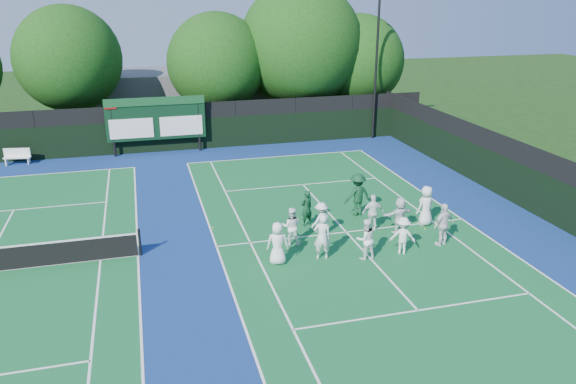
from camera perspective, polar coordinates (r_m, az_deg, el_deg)
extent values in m
plane|color=#15340E|center=(22.96, 6.82, -5.05)|extent=(120.00, 120.00, 0.00)
cube|color=navy|center=(22.50, -8.58, -5.67)|extent=(34.00, 32.00, 0.01)
cube|color=#135C2B|center=(23.80, 5.93, -4.07)|extent=(10.97, 23.77, 0.00)
cube|color=silver|center=(34.49, -1.08, 3.61)|extent=(10.97, 0.08, 0.00)
cube|color=silver|center=(22.55, -7.27, -5.51)|extent=(0.08, 23.77, 0.00)
cube|color=silver|center=(26.16, 17.24, -2.64)|extent=(0.08, 23.77, 0.00)
cube|color=silver|center=(22.74, -3.85, -5.16)|extent=(0.08, 23.77, 0.00)
cube|color=silver|center=(25.48, 14.62, -2.98)|extent=(0.08, 23.77, 0.00)
cube|color=silver|center=(18.65, 13.05, -11.64)|extent=(8.23, 0.08, 0.00)
cube|color=silver|center=(29.44, 1.52, 0.76)|extent=(8.23, 0.08, 0.00)
cube|color=silver|center=(23.80, 5.93, -4.06)|extent=(0.08, 12.80, 0.00)
cube|color=silver|center=(34.07, -24.58, 1.59)|extent=(10.97, 0.08, 0.00)
cube|color=silver|center=(22.41, -15.00, -6.23)|extent=(0.08, 23.77, 0.00)
cube|color=silver|center=(22.48, -18.51, -6.52)|extent=(0.08, 23.77, 0.00)
cube|color=silver|center=(28.95, -26.10, -1.66)|extent=(8.23, 0.08, 0.00)
cube|color=black|center=(36.35, -11.57, 5.66)|extent=(34.00, 0.08, 2.00)
cube|color=black|center=(36.03, -11.73, 7.98)|extent=(34.00, 0.05, 1.00)
cube|color=black|center=(27.82, 23.61, 0.07)|extent=(0.08, 32.00, 2.00)
cube|color=black|center=(27.40, 24.03, 3.03)|extent=(0.05, 32.00, 1.00)
cylinder|color=black|center=(35.77, -17.39, 6.17)|extent=(0.16, 0.16, 3.50)
cylinder|color=black|center=(35.92, -9.05, 6.88)|extent=(0.16, 0.16, 3.50)
cube|color=black|center=(35.65, -13.27, 7.25)|extent=(6.00, 0.15, 2.60)
cube|color=#144620|center=(35.35, -13.40, 8.96)|extent=(6.00, 0.05, 0.50)
cube|color=white|center=(35.65, -15.61, 6.22)|extent=(2.60, 0.04, 1.20)
cube|color=white|center=(35.74, -10.79, 6.63)|extent=(2.60, 0.04, 1.20)
cube|color=maroon|center=(35.38, -17.63, 8.42)|extent=(0.70, 0.04, 0.50)
cube|color=#58575C|center=(44.34, -7.21, 9.71)|extent=(18.00, 6.00, 4.00)
cylinder|color=black|center=(38.54, 8.96, 12.65)|extent=(0.16, 0.16, 10.00)
cylinder|color=black|center=(22.18, -14.83, -4.96)|extent=(0.10, 0.10, 1.10)
cube|color=white|center=(36.45, -25.80, 3.17)|extent=(1.55, 0.65, 0.06)
cube|color=white|center=(36.52, -25.83, 3.66)|extent=(1.49, 0.31, 0.50)
cube|color=white|center=(36.62, -26.67, 2.75)|extent=(0.12, 0.36, 0.40)
cube|color=white|center=(36.39, -24.83, 2.93)|extent=(0.12, 0.36, 0.40)
cylinder|color=#311E0D|center=(39.80, -20.71, 6.76)|extent=(0.44, 0.44, 3.05)
sphere|color=#113A0D|center=(39.18, -21.43, 12.50)|extent=(6.67, 6.67, 6.67)
sphere|color=#113A0D|center=(39.50, -20.39, 11.68)|extent=(4.67, 4.67, 4.67)
cylinder|color=#311E0D|center=(40.03, -7.02, 7.55)|extent=(0.44, 0.44, 2.50)
sphere|color=#113A0D|center=(39.42, -7.26, 12.92)|extent=(6.72, 6.72, 6.72)
sphere|color=#113A0D|center=(39.88, -6.41, 12.06)|extent=(4.71, 4.71, 4.71)
cylinder|color=#311E0D|center=(41.23, 1.27, 8.31)|extent=(0.44, 0.44, 2.87)
sphere|color=#113A0D|center=(40.57, 1.32, 14.76)|extent=(8.59, 8.59, 8.59)
sphere|color=#113A0D|center=(41.11, 2.01, 13.62)|extent=(6.01, 6.01, 6.01)
cylinder|color=#311E0D|center=(42.69, 6.93, 8.22)|extent=(0.44, 0.44, 2.37)
sphere|color=#113A0D|center=(42.12, 7.14, 13.12)|extent=(6.62, 6.62, 6.62)
sphere|color=#113A0D|center=(42.70, 7.72, 12.29)|extent=(4.64, 4.64, 4.64)
sphere|color=gold|center=(21.99, -3.38, -6.00)|extent=(0.07, 0.07, 0.07)
sphere|color=gold|center=(25.12, 14.88, -3.29)|extent=(0.07, 0.07, 0.07)
sphere|color=gold|center=(24.25, -7.62, -3.61)|extent=(0.07, 0.07, 0.07)
sphere|color=gold|center=(24.63, 13.71, -3.65)|extent=(0.07, 0.07, 0.07)
imported|color=white|center=(20.72, -1.06, -5.23)|extent=(0.91, 0.71, 1.65)
imported|color=white|center=(21.10, 3.49, -4.56)|extent=(0.73, 0.55, 1.80)
imported|color=white|center=(21.31, 7.89, -4.75)|extent=(0.82, 0.67, 1.61)
imported|color=white|center=(21.97, 11.58, -4.37)|extent=(1.10, 0.89, 1.49)
imported|color=silver|center=(23.02, 15.51, -3.20)|extent=(1.11, 0.73, 1.76)
imported|color=white|center=(22.28, 0.35, -3.50)|extent=(0.91, 0.81, 1.56)
imported|color=silver|center=(23.06, 3.39, -2.82)|extent=(1.10, 0.89, 1.48)
imported|color=white|center=(23.86, 8.63, -2.08)|extent=(0.97, 0.49, 1.60)
imported|color=white|center=(23.85, 11.26, -2.33)|extent=(1.49, 0.73, 1.53)
imported|color=white|center=(24.81, 13.83, -1.37)|extent=(0.99, 0.78, 1.76)
imported|color=#0F381E|center=(24.08, 1.90, -1.65)|extent=(0.68, 0.57, 1.60)
imported|color=#103B1F|center=(25.31, 7.07, -0.27)|extent=(1.39, 0.97, 1.96)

